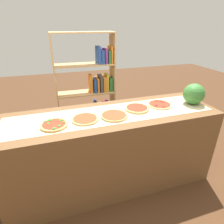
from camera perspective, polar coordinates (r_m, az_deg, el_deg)
ground_plane at (r=2.53m, az=0.00°, el=-19.78°), size 12.00×12.00×0.00m
counter at (r=2.23m, az=0.00°, el=-11.33°), size 2.30×0.71×0.93m
parchment_paper at (r=1.98m, az=0.00°, el=-0.50°), size 2.18×0.47×0.00m
pizza_spinach_0 at (r=1.83m, az=-17.19°, el=-3.70°), size 0.26×0.26×0.03m
pizza_plain_1 at (r=1.87m, az=-8.19°, el=-2.07°), size 0.27×0.27×0.02m
pizza_plain_2 at (r=1.92m, az=0.64°, el=-1.08°), size 0.28×0.28×0.02m
pizza_plain_3 at (r=2.10m, az=7.57°, el=1.14°), size 0.27×0.27×0.02m
pizza_pepperoni_4 at (r=2.25m, az=14.22°, el=2.22°), size 0.28×0.28×0.02m
watermelon at (r=2.39m, az=23.58°, el=5.03°), size 0.24×0.24×0.24m
bookshelf at (r=2.89m, az=-5.50°, el=5.80°), size 0.86×0.30×1.69m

